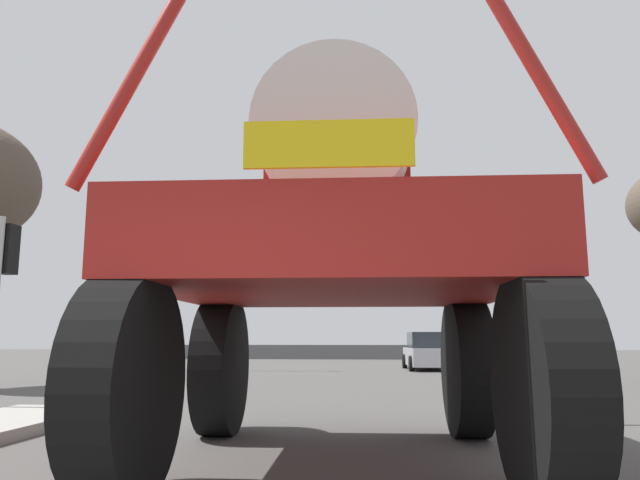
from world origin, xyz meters
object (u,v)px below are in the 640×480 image
(traffic_signal_near_left, at_px, (4,270))
(sedan_ahead, at_px, (429,352))
(traffic_signal_near_right, at_px, (576,258))
(streetlight_far_left, at_px, (173,265))
(oversize_sprayer, at_px, (338,264))

(traffic_signal_near_left, bearing_deg, sedan_ahead, 63.52)
(traffic_signal_near_right, xyz_separation_m, streetlight_far_left, (-11.52, 14.62, 1.79))
(sedan_ahead, relative_size, streetlight_far_left, 0.56)
(sedan_ahead, bearing_deg, traffic_signal_near_left, 149.82)
(traffic_signal_near_right, distance_m, streetlight_far_left, 18.69)
(traffic_signal_near_left, relative_size, streetlight_far_left, 0.43)
(oversize_sprayer, bearing_deg, traffic_signal_near_left, 58.09)
(oversize_sprayer, xyz_separation_m, streetlight_far_left, (-8.12, 17.92, 2.25))
(oversize_sprayer, distance_m, traffic_signal_near_right, 4.76)
(traffic_signal_near_right, bearing_deg, sedan_ahead, 94.00)
(traffic_signal_near_left, bearing_deg, oversize_sprayer, -29.49)
(traffic_signal_near_right, height_order, streetlight_far_left, streetlight_far_left)
(traffic_signal_near_left, distance_m, traffic_signal_near_right, 9.24)
(traffic_signal_near_left, height_order, streetlight_far_left, streetlight_far_left)
(sedan_ahead, height_order, traffic_signal_near_left, traffic_signal_near_left)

